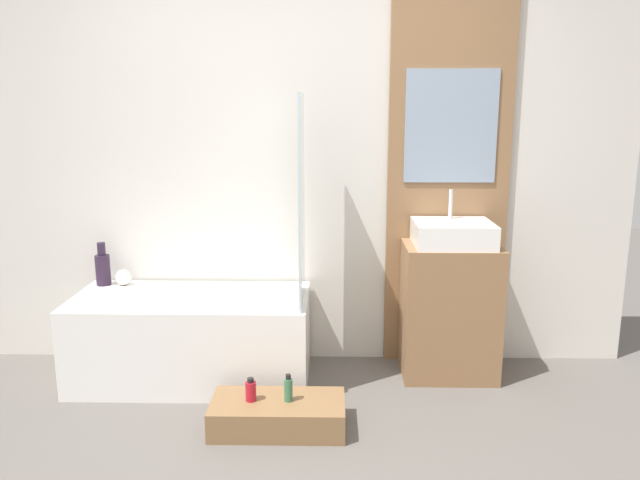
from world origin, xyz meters
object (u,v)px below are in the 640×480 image
object	(u,v)px
bottle_soap_primary	(251,391)
bottle_soap_secondary	(288,389)
wooden_step_bench	(278,414)
sink	(453,233)
bathtub	(193,337)
vase_round_light	(124,277)
vase_tall_dark	(103,268)

from	to	relation	value
bottle_soap_primary	bottle_soap_secondary	bearing A→B (deg)	0.00
wooden_step_bench	sink	bearing A→B (deg)	34.97
bathtub	bottle_soap_secondary	distance (m)	0.85
wooden_step_bench	sink	xyz separation A→B (m)	(0.99, 0.69, 0.81)
sink	bottle_soap_secondary	distance (m)	1.35
bottle_soap_secondary	bathtub	bearing A→B (deg)	136.12
wooden_step_bench	vase_round_light	bearing A→B (deg)	141.65
bathtub	wooden_step_bench	distance (m)	0.84
wooden_step_bench	vase_tall_dark	bearing A→B (deg)	144.72
vase_round_light	bottle_soap_primary	size ratio (longest dim) A/B	0.80
wooden_step_bench	bottle_soap_secondary	xyz separation A→B (m)	(0.05, 0.00, 0.14)
sink	bottle_soap_primary	bearing A→B (deg)	-148.43
vase_round_light	bottle_soap_secondary	bearing A→B (deg)	-37.01
wooden_step_bench	bottle_soap_primary	xyz separation A→B (m)	(-0.14, 0.00, 0.13)
bathtub	vase_tall_dark	distance (m)	0.74
wooden_step_bench	bottle_soap_secondary	world-z (taller)	bottle_soap_secondary
bottle_soap_secondary	bottle_soap_primary	bearing A→B (deg)	-180.00
wooden_step_bench	sink	distance (m)	1.46
vase_round_light	wooden_step_bench	bearing A→B (deg)	-38.35
vase_tall_dark	vase_round_light	size ratio (longest dim) A/B	2.75
wooden_step_bench	vase_round_light	distance (m)	1.41
bathtub	bottle_soap_secondary	xyz separation A→B (m)	(0.61, -0.59, -0.05)
vase_round_light	bottle_soap_secondary	world-z (taller)	vase_round_light
vase_tall_dark	bottle_soap_secondary	distance (m)	1.53
vase_round_light	bottle_soap_primary	distance (m)	1.27
sink	vase_tall_dark	size ratio (longest dim) A/B	1.69
bathtub	vase_round_light	world-z (taller)	vase_round_light
vase_round_light	bottle_soap_secondary	xyz separation A→B (m)	(1.09, -0.82, -0.35)
vase_tall_dark	wooden_step_bench	bearing A→B (deg)	-35.28
bottle_soap_primary	bottle_soap_secondary	size ratio (longest dim) A/B	0.85
sink	bottle_soap_primary	distance (m)	1.49
vase_round_light	bottle_soap_secondary	distance (m)	1.41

